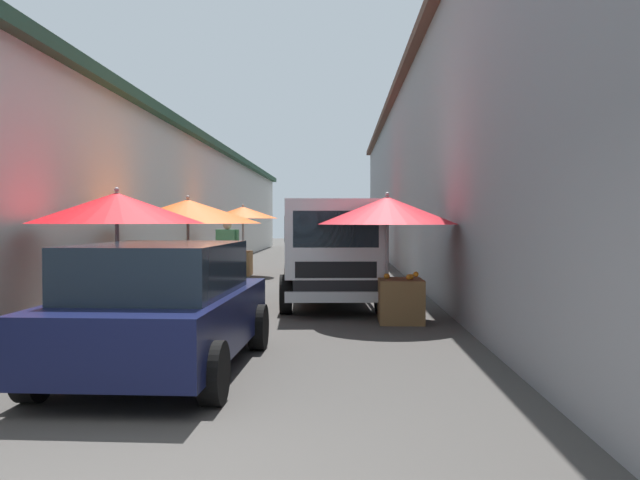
# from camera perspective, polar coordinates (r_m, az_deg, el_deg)

# --- Properties ---
(ground) EXTENTS (90.00, 90.00, 0.00)m
(ground) POSITION_cam_1_polar(r_m,az_deg,el_deg) (17.43, -2.47, -3.92)
(ground) COLOR #3D3A38
(building_left_whitewash) EXTENTS (49.80, 7.50, 4.49)m
(building_left_whitewash) POSITION_cam_1_polar(r_m,az_deg,el_deg) (21.14, -20.58, 3.08)
(building_left_whitewash) COLOR silver
(building_left_whitewash) RESTS_ON ground
(building_right_concrete) EXTENTS (49.80, 7.50, 6.25)m
(building_right_concrete) POSITION_cam_1_polar(r_m,az_deg,el_deg) (20.35, 17.42, 5.64)
(building_right_concrete) COLOR gray
(building_right_concrete) RESTS_ON ground
(fruit_stall_far_right) EXTENTS (2.47, 2.47, 2.18)m
(fruit_stall_far_right) POSITION_cam_1_polar(r_m,az_deg,el_deg) (9.89, -16.90, 1.08)
(fruit_stall_far_right) COLOR #9E9EA3
(fruit_stall_far_right) RESTS_ON ground
(fruit_stall_far_left) EXTENTS (2.69, 2.69, 2.37)m
(fruit_stall_far_left) POSITION_cam_1_polar(r_m,az_deg,el_deg) (23.67, 1.78, 2.18)
(fruit_stall_far_left) COLOR #9E9EA3
(fruit_stall_far_left) RESTS_ON ground
(fruit_stall_near_left) EXTENTS (2.87, 2.87, 2.19)m
(fruit_stall_near_left) POSITION_cam_1_polar(r_m,az_deg,el_deg) (13.23, -11.23, 1.87)
(fruit_stall_near_left) COLOR #9E9EA3
(fruit_stall_near_left) RESTS_ON ground
(fruit_stall_mid_lane) EXTENTS (2.14, 2.14, 2.20)m
(fruit_stall_mid_lane) POSITION_cam_1_polar(r_m,az_deg,el_deg) (20.59, -6.64, 1.41)
(fruit_stall_mid_lane) COLOR #9E9EA3
(fruit_stall_mid_lane) RESTS_ON ground
(fruit_stall_near_right) EXTENTS (2.38, 2.38, 2.18)m
(fruit_stall_near_right) POSITION_cam_1_polar(r_m,az_deg,el_deg) (11.32, 5.93, 1.40)
(fruit_stall_near_right) COLOR #9E9EA3
(fruit_stall_near_right) RESTS_ON ground
(hatchback_car) EXTENTS (3.96, 2.02, 1.45)m
(hatchback_car) POSITION_cam_1_polar(r_m,az_deg,el_deg) (7.71, -13.23, -5.57)
(hatchback_car) COLOR #0F1438
(hatchback_car) RESTS_ON ground
(delivery_truck) EXTENTS (5.01, 2.18, 2.08)m
(delivery_truck) POSITION_cam_1_polar(r_m,az_deg,el_deg) (12.84, 1.06, -1.28)
(delivery_truck) COLOR black
(delivery_truck) RESTS_ON ground
(vendor_by_crates) EXTENTS (0.61, 0.33, 1.60)m
(vendor_by_crates) POSITION_cam_1_polar(r_m,az_deg,el_deg) (20.37, 4.90, -0.52)
(vendor_by_crates) COLOR #232328
(vendor_by_crates) RESTS_ON ground
(vendor_in_shade) EXTENTS (0.32, 0.65, 1.69)m
(vendor_in_shade) POSITION_cam_1_polar(r_m,az_deg,el_deg) (17.75, -7.91, -0.64)
(vendor_in_shade) COLOR #232328
(vendor_in_shade) RESTS_ON ground
(parked_scooter) EXTENTS (1.69, 0.36, 1.14)m
(parked_scooter) POSITION_cam_1_polar(r_m,az_deg,el_deg) (15.71, -9.59, -2.92)
(parked_scooter) COLOR black
(parked_scooter) RESTS_ON ground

